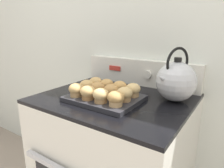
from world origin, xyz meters
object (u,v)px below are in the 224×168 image
at_px(muffin_r2_c0, 96,83).
at_px(muffin_r2_c1, 107,85).
at_px(stove_range, 114,168).
at_px(muffin_r1_c1, 98,89).
at_px(muffin_r0_c2, 101,95).
at_px(muffin_r0_c0, 76,90).
at_px(muffin_r0_c3, 116,99).
at_px(muffin_r0_c1, 88,93).
at_px(muffin_r1_c3, 125,94).
at_px(muffin_r2_c2, 120,87).
at_px(tea_kettle, 176,81).
at_px(muffin_r2_c3, 133,90).
at_px(muffin_r1_c2, 111,91).
at_px(muffin_pan, 105,98).
at_px(muffin_r1_c0, 87,86).

distance_m(muffin_r2_c0, muffin_r2_c1, 0.08).
distance_m(stove_range, muffin_r1_c1, 0.51).
bearing_deg(muffin_r0_c2, muffin_r0_c0, 179.72).
distance_m(muffin_r0_c3, muffin_r2_c1, 0.22).
distance_m(muffin_r0_c1, muffin_r1_c3, 0.18).
distance_m(muffin_r0_c1, muffin_r1_c1, 0.08).
bearing_deg(muffin_r0_c3, muffin_r2_c1, 135.69).
bearing_deg(muffin_r2_c2, muffin_r0_c2, -90.62).
bearing_deg(muffin_r2_c0, tea_kettle, 15.33).
bearing_deg(muffin_r2_c3, muffin_r0_c2, -116.99).
xyz_separation_m(stove_range, muffin_r0_c0, (-0.13, -0.15, 0.50)).
bearing_deg(muffin_r0_c0, muffin_r2_c1, 64.23).
xyz_separation_m(muffin_r1_c1, muffin_r2_c2, (0.08, 0.08, 0.00)).
xyz_separation_m(muffin_r1_c3, muffin_r2_c1, (-0.16, 0.08, 0.00)).
bearing_deg(muffin_r2_c3, stove_range, -177.43).
distance_m(muffin_r1_c1, tea_kettle, 0.39).
xyz_separation_m(muffin_r0_c2, muffin_r1_c1, (-0.08, 0.08, 0.00)).
xyz_separation_m(muffin_r0_c2, muffin_r2_c3, (0.08, 0.16, 0.00)).
bearing_deg(muffin_r0_c2, muffin_r1_c2, 88.26).
xyz_separation_m(muffin_pan, muffin_r1_c3, (0.12, -0.00, 0.04)).
xyz_separation_m(muffin_r1_c3, tea_kettle, (0.18, 0.20, 0.05)).
bearing_deg(muffin_r0_c0, muffin_r1_c0, 91.13).
distance_m(muffin_r2_c1, muffin_r2_c3, 0.16).
height_order(muffin_r1_c0, muffin_r1_c3, same).
distance_m(muffin_r0_c1, muffin_r1_c0, 0.12).
height_order(muffin_r1_c2, tea_kettle, tea_kettle).
xyz_separation_m(muffin_r2_c0, muffin_r2_c3, (0.24, -0.00, 0.00)).
xyz_separation_m(muffin_r0_c1, muffin_r1_c1, (-0.00, 0.08, 0.00)).
relative_size(muffin_pan, muffin_r0_c1, 4.75).
bearing_deg(stove_range, muffin_r0_c2, -80.71).
relative_size(stove_range, muffin_r0_c3, 12.03).
relative_size(stove_range, muffin_r2_c0, 12.03).
distance_m(stove_range, muffin_r2_c1, 0.51).
xyz_separation_m(muffin_r0_c3, muffin_r1_c1, (-0.16, 0.08, 0.00)).
bearing_deg(muffin_r1_c3, muffin_r0_c2, -135.74).
relative_size(muffin_r0_c0, muffin_r2_c0, 1.00).
xyz_separation_m(muffin_pan, muffin_r0_c1, (-0.04, -0.08, 0.04)).
bearing_deg(muffin_r2_c3, muffin_r0_c1, -134.65).
height_order(muffin_r0_c2, muffin_r1_c3, same).
distance_m(muffin_r0_c0, muffin_r0_c3, 0.23).
distance_m(muffin_r0_c3, muffin_r2_c3, 0.16).
xyz_separation_m(muffin_r1_c0, muffin_r1_c3, (0.24, -0.01, 0.00)).
xyz_separation_m(muffin_r1_c3, muffin_r2_c0, (-0.24, 0.08, 0.00)).
bearing_deg(muffin_r0_c3, muffin_r1_c3, 89.43).
distance_m(muffin_r0_c1, tea_kettle, 0.44).
xyz_separation_m(stove_range, muffin_r2_c0, (-0.13, 0.00, 0.50)).
bearing_deg(muffin_pan, muffin_r2_c2, 63.91).
xyz_separation_m(muffin_r1_c0, muffin_r2_c0, (-0.00, 0.08, 0.00)).
bearing_deg(muffin_r2_c0, muffin_r1_c3, -19.03).
bearing_deg(muffin_r2_c2, muffin_r1_c2, -89.53).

